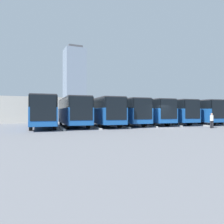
{
  "coord_description": "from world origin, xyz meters",
  "views": [
    {
      "loc": [
        14.79,
        19.62,
        1.67
      ],
      "look_at": [
        3.75,
        -5.26,
        1.75
      ],
      "focal_mm": 35.0,
      "sensor_mm": 36.0,
      "label": 1
    }
  ],
  "objects_px": {
    "bus_0": "(209,111)",
    "bus_5": "(102,111)",
    "bus_1": "(191,111)",
    "bus_6": "(73,111)",
    "bus_3": "(147,111)",
    "bus_7": "(42,111)",
    "bus_2": "(168,111)",
    "pedestrian": "(212,120)",
    "bus_4": "(125,111)"
  },
  "relations": [
    {
      "from": "bus_3",
      "to": "bus_7",
      "type": "xyz_separation_m",
      "value": [
        13.85,
        0.68,
        0.0
      ]
    },
    {
      "from": "bus_2",
      "to": "bus_5",
      "type": "distance_m",
      "value": 10.4
    },
    {
      "from": "bus_0",
      "to": "pedestrian",
      "type": "bearing_deg",
      "value": 48.77
    },
    {
      "from": "bus_7",
      "to": "bus_6",
      "type": "bearing_deg",
      "value": -168.7
    },
    {
      "from": "bus_0",
      "to": "bus_3",
      "type": "relative_size",
      "value": 1.0
    },
    {
      "from": "bus_5",
      "to": "bus_6",
      "type": "relative_size",
      "value": 1.0
    },
    {
      "from": "bus_2",
      "to": "bus_6",
      "type": "bearing_deg",
      "value": 6.18
    },
    {
      "from": "bus_2",
      "to": "bus_7",
      "type": "distance_m",
      "value": 17.32
    },
    {
      "from": "bus_0",
      "to": "bus_6",
      "type": "bearing_deg",
      "value": 3.24
    },
    {
      "from": "bus_0",
      "to": "bus_5",
      "type": "xyz_separation_m",
      "value": [
        17.31,
        -0.4,
        0.0
      ]
    },
    {
      "from": "bus_0",
      "to": "bus_6",
      "type": "relative_size",
      "value": 1.0
    },
    {
      "from": "bus_3",
      "to": "bus_4",
      "type": "relative_size",
      "value": 1.0
    },
    {
      "from": "pedestrian",
      "to": "bus_2",
      "type": "bearing_deg",
      "value": 109.2
    },
    {
      "from": "bus_0",
      "to": "bus_7",
      "type": "distance_m",
      "value": 24.23
    },
    {
      "from": "bus_3",
      "to": "bus_6",
      "type": "xyz_separation_m",
      "value": [
        10.38,
        0.32,
        0.0
      ]
    },
    {
      "from": "bus_3",
      "to": "pedestrian",
      "type": "distance_m",
      "value": 8.75
    },
    {
      "from": "bus_2",
      "to": "bus_6",
      "type": "height_order",
      "value": "same"
    },
    {
      "from": "bus_7",
      "to": "bus_3",
      "type": "bearing_deg",
      "value": -171.9
    },
    {
      "from": "bus_1",
      "to": "bus_6",
      "type": "xyz_separation_m",
      "value": [
        17.31,
        -0.58,
        0.0
      ]
    },
    {
      "from": "bus_0",
      "to": "bus_5",
      "type": "height_order",
      "value": "same"
    },
    {
      "from": "bus_1",
      "to": "pedestrian",
      "type": "relative_size",
      "value": 6.66
    },
    {
      "from": "bus_0",
      "to": "bus_7",
      "type": "relative_size",
      "value": 1.0
    },
    {
      "from": "bus_0",
      "to": "bus_2",
      "type": "bearing_deg",
      "value": -2.57
    },
    {
      "from": "bus_4",
      "to": "bus_5",
      "type": "bearing_deg",
      "value": 15.34
    },
    {
      "from": "bus_2",
      "to": "bus_3",
      "type": "relative_size",
      "value": 1.0
    },
    {
      "from": "bus_1",
      "to": "bus_6",
      "type": "relative_size",
      "value": 1.0
    },
    {
      "from": "bus_5",
      "to": "bus_6",
      "type": "bearing_deg",
      "value": -0.31
    },
    {
      "from": "bus_3",
      "to": "bus_6",
      "type": "relative_size",
      "value": 1.0
    },
    {
      "from": "bus_7",
      "to": "bus_1",
      "type": "bearing_deg",
      "value": -175.31
    },
    {
      "from": "bus_4",
      "to": "bus_7",
      "type": "xyz_separation_m",
      "value": [
        10.38,
        0.64,
        0.0
      ]
    },
    {
      "from": "bus_1",
      "to": "bus_3",
      "type": "relative_size",
      "value": 1.0
    },
    {
      "from": "bus_5",
      "to": "bus_1",
      "type": "bearing_deg",
      "value": -175.71
    },
    {
      "from": "bus_1",
      "to": "bus_7",
      "type": "height_order",
      "value": "same"
    },
    {
      "from": "bus_3",
      "to": "bus_1",
      "type": "bearing_deg",
      "value": 177.91
    },
    {
      "from": "bus_5",
      "to": "bus_6",
      "type": "xyz_separation_m",
      "value": [
        3.46,
        -0.34,
        0.0
      ]
    },
    {
      "from": "bus_3",
      "to": "bus_7",
      "type": "distance_m",
      "value": 13.86
    },
    {
      "from": "bus_7",
      "to": "bus_2",
      "type": "bearing_deg",
      "value": -172.8
    },
    {
      "from": "bus_4",
      "to": "bus_6",
      "type": "height_order",
      "value": "same"
    },
    {
      "from": "bus_2",
      "to": "bus_3",
      "type": "distance_m",
      "value": 3.46
    },
    {
      "from": "bus_1",
      "to": "bus_6",
      "type": "distance_m",
      "value": 17.32
    },
    {
      "from": "bus_5",
      "to": "bus_7",
      "type": "relative_size",
      "value": 1.0
    },
    {
      "from": "bus_1",
      "to": "bus_7",
      "type": "xyz_separation_m",
      "value": [
        20.77,
        -0.22,
        0.0
      ]
    },
    {
      "from": "bus_1",
      "to": "bus_4",
      "type": "xyz_separation_m",
      "value": [
        10.38,
        -0.86,
        0.0
      ]
    },
    {
      "from": "bus_5",
      "to": "bus_6",
      "type": "height_order",
      "value": "same"
    },
    {
      "from": "bus_0",
      "to": "bus_4",
      "type": "distance_m",
      "value": 13.88
    },
    {
      "from": "pedestrian",
      "to": "bus_5",
      "type": "bearing_deg",
      "value": 165.85
    },
    {
      "from": "bus_1",
      "to": "bus_6",
      "type": "bearing_deg",
      "value": 3.37
    },
    {
      "from": "pedestrian",
      "to": "bus_3",
      "type": "bearing_deg",
      "value": 132.65
    },
    {
      "from": "bus_0",
      "to": "bus_3",
      "type": "distance_m",
      "value": 10.44
    },
    {
      "from": "bus_6",
      "to": "bus_7",
      "type": "xyz_separation_m",
      "value": [
        3.46,
        0.36,
        0.0
      ]
    }
  ]
}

